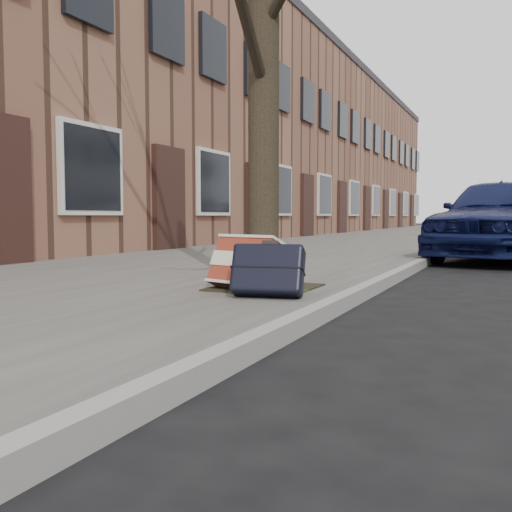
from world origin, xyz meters
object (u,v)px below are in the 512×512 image
at_px(suitcase_red, 245,263).
at_px(suitcase_navy, 268,269).
at_px(car_near_mid, 507,216).
at_px(car_near_front, 503,218).

xyz_separation_m(suitcase_red, suitcase_navy, (0.34, -0.28, -0.02)).
bearing_deg(suitcase_navy, car_near_mid, 71.82).
bearing_deg(suitcase_red, car_near_mid, 98.54).
height_order(car_near_front, car_near_mid, car_near_mid).
relative_size(suitcase_navy, car_near_mid, 0.12).
bearing_deg(suitcase_navy, suitcase_red, 129.08).
bearing_deg(car_near_mid, suitcase_red, -105.12).
xyz_separation_m(suitcase_navy, car_near_front, (1.55, 6.46, 0.38)).
relative_size(car_near_front, car_near_mid, 0.91).
relative_size(suitcase_red, car_near_mid, 0.13).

